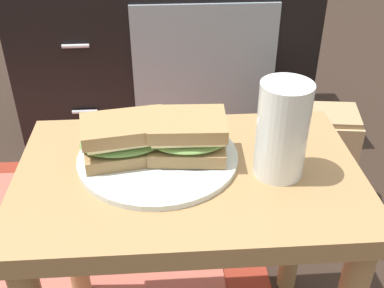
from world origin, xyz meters
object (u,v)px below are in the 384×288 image
(plate, at_px, (158,157))
(beer_glass, at_px, (282,133))
(sandwich_front, at_px, (125,139))
(tv_cabinet, at_px, (165,52))
(sandwich_back, at_px, (189,136))
(paper_bag, at_px, (308,161))

(plate, bearing_deg, beer_glass, -14.00)
(sandwich_front, relative_size, beer_glass, 1.03)
(tv_cabinet, xyz_separation_m, sandwich_back, (0.03, -0.91, 0.21))
(tv_cabinet, distance_m, plate, 0.93)
(tv_cabinet, height_order, paper_bag, tv_cabinet)
(beer_glass, xyz_separation_m, paper_bag, (0.22, 0.45, -0.38))
(sandwich_front, distance_m, beer_glass, 0.25)
(paper_bag, bearing_deg, beer_glass, -116.15)
(tv_cabinet, bearing_deg, sandwich_front, -94.77)
(plate, relative_size, sandwich_back, 1.86)
(tv_cabinet, height_order, beer_glass, beer_glass)
(plate, bearing_deg, sandwich_front, 179.57)
(tv_cabinet, distance_m, paper_bag, 0.65)
(paper_bag, bearing_deg, tv_cabinet, 127.49)
(beer_glass, bearing_deg, sandwich_back, 161.29)
(sandwich_back, distance_m, beer_glass, 0.15)
(tv_cabinet, relative_size, paper_bag, 3.00)
(sandwich_front, bearing_deg, tv_cabinet, 85.23)
(plate, height_order, paper_bag, plate)
(tv_cabinet, relative_size, beer_glass, 6.16)
(beer_glass, distance_m, paper_bag, 0.63)
(sandwich_front, bearing_deg, sandwich_back, -0.43)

